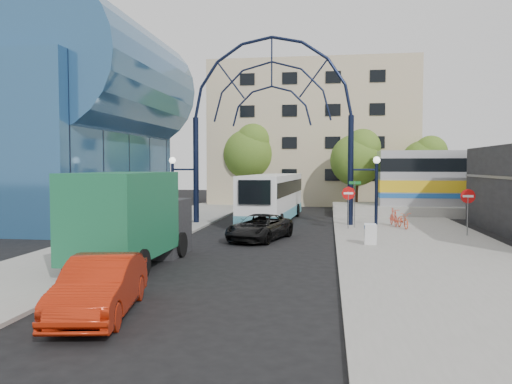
% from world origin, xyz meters
% --- Properties ---
extents(ground, '(120.00, 120.00, 0.00)m').
position_xyz_m(ground, '(0.00, 0.00, 0.00)').
color(ground, black).
rests_on(ground, ground).
extents(sidewalk_east, '(8.00, 56.00, 0.12)m').
position_xyz_m(sidewalk_east, '(8.00, 4.00, 0.06)').
color(sidewalk_east, gray).
rests_on(sidewalk_east, ground).
extents(plaza_west, '(5.00, 50.00, 0.12)m').
position_xyz_m(plaza_west, '(-6.50, 6.00, 0.06)').
color(plaza_west, gray).
rests_on(plaza_west, ground).
extents(gateway_arch, '(13.64, 0.44, 12.10)m').
position_xyz_m(gateway_arch, '(0.00, 14.00, 8.56)').
color(gateway_arch, black).
rests_on(gateway_arch, ground).
extents(stop_sign, '(0.80, 0.07, 2.50)m').
position_xyz_m(stop_sign, '(4.80, 12.00, 1.99)').
color(stop_sign, slate).
rests_on(stop_sign, sidewalk_east).
extents(do_not_enter_sign, '(0.76, 0.07, 2.48)m').
position_xyz_m(do_not_enter_sign, '(11.00, 10.00, 1.98)').
color(do_not_enter_sign, slate).
rests_on(do_not_enter_sign, sidewalk_east).
extents(street_name_sign, '(0.70, 0.70, 2.80)m').
position_xyz_m(street_name_sign, '(5.20, 12.60, 2.13)').
color(street_name_sign, slate).
rests_on(street_name_sign, sidewalk_east).
extents(sandwich_board, '(0.55, 0.61, 0.99)m').
position_xyz_m(sandwich_board, '(5.60, 5.98, 0.74)').
color(sandwich_board, white).
rests_on(sandwich_board, sidewalk_east).
extents(transit_hall, '(16.50, 18.00, 14.50)m').
position_xyz_m(transit_hall, '(-15.30, 15.00, 6.70)').
color(transit_hall, '#29547F').
rests_on(transit_hall, ground).
extents(apartment_block, '(20.00, 12.10, 14.00)m').
position_xyz_m(apartment_block, '(2.00, 34.97, 7.00)').
color(apartment_block, '#CDB48E').
rests_on(apartment_block, ground).
extents(tree_north_a, '(4.48, 4.48, 7.00)m').
position_xyz_m(tree_north_a, '(6.12, 25.93, 4.61)').
color(tree_north_a, '#382314').
rests_on(tree_north_a, ground).
extents(tree_north_b, '(5.12, 5.12, 8.00)m').
position_xyz_m(tree_north_b, '(-3.88, 29.93, 5.27)').
color(tree_north_b, '#382314').
rests_on(tree_north_b, ground).
extents(tree_north_c, '(4.16, 4.16, 6.50)m').
position_xyz_m(tree_north_c, '(12.12, 27.93, 4.28)').
color(tree_north_c, '#382314').
rests_on(tree_north_c, ground).
extents(city_bus, '(3.41, 11.90, 3.23)m').
position_xyz_m(city_bus, '(-0.20, 16.38, 1.69)').
color(city_bus, white).
rests_on(city_bus, ground).
extents(green_truck, '(2.90, 7.18, 3.59)m').
position_xyz_m(green_truck, '(-3.81, 0.30, 1.79)').
color(green_truck, black).
rests_on(green_truck, ground).
extents(black_suv, '(3.42, 5.19, 1.32)m').
position_xyz_m(black_suv, '(0.12, 7.50, 0.66)').
color(black_suv, black).
rests_on(black_suv, ground).
extents(red_sedan, '(2.37, 4.76, 1.50)m').
position_xyz_m(red_sedan, '(-2.16, -5.95, 0.75)').
color(red_sedan, '#A51F0A').
rests_on(red_sedan, ground).
extents(bike_near_a, '(0.96, 1.88, 0.94)m').
position_xyz_m(bike_near_a, '(8.06, 12.72, 0.59)').
color(bike_near_a, '#E1522D').
rests_on(bike_near_a, sidewalk_east).
extents(bike_near_b, '(0.71, 1.86, 1.09)m').
position_xyz_m(bike_near_b, '(7.65, 13.81, 0.66)').
color(bike_near_b, '#D6412A').
rests_on(bike_near_b, sidewalk_east).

